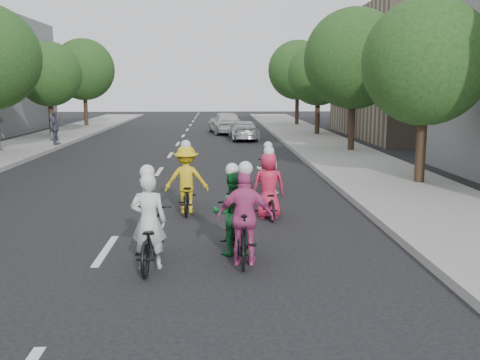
{
  "coord_description": "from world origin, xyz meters",
  "views": [
    {
      "loc": [
        2.22,
        -10.29,
        3.21
      ],
      "look_at": [
        2.76,
        2.3,
        1.0
      ],
      "focal_mm": 40.0,
      "sensor_mm": 36.0,
      "label": 1
    }
  ],
  "objects": [
    {
      "name": "cyclist_4",
      "position": [
        1.43,
        3.26,
        0.69
      ],
      "size": [
        1.12,
        1.84,
        1.88
      ],
      "rotation": [
        0.0,
        0.0,
        3.15
      ],
      "color": "black",
      "rests_on": "ground"
    },
    {
      "name": "tree_r_0",
      "position": [
        8.8,
        6.6,
        3.96
      ],
      "size": [
        4.0,
        4.0,
        5.97
      ],
      "color": "black",
      "rests_on": "ground"
    },
    {
      "name": "cyclist_5",
      "position": [
        3.48,
        2.61,
        0.62
      ],
      "size": [
        0.83,
        1.66,
        1.78
      ],
      "rotation": [
        0.0,
        0.0,
        3.21
      ],
      "color": "black",
      "rests_on": "ground"
    },
    {
      "name": "tree_r_3",
      "position": [
        8.8,
        33.6,
        4.52
      ],
      "size": [
        4.8,
        4.8,
        6.93
      ],
      "color": "black",
      "rests_on": "ground"
    },
    {
      "name": "ground",
      "position": [
        0.0,
        0.0,
        0.0
      ],
      "size": [
        120.0,
        120.0,
        0.0
      ],
      "primitive_type": "plane",
      "color": "black",
      "rests_on": "ground"
    },
    {
      "name": "cyclist_1",
      "position": [
        3.74,
        5.59,
        0.58
      ],
      "size": [
        0.95,
        1.97,
        1.6
      ],
      "rotation": [
        0.0,
        0.0,
        2.99
      ],
      "color": "black",
      "rests_on": "ground"
    },
    {
      "name": "bldg_se",
      "position": [
        16.0,
        24.0,
        4.0
      ],
      "size": [
        10.0,
        14.0,
        8.0
      ],
      "primitive_type": "cube",
      "color": "gray",
      "rests_on": "ground"
    },
    {
      "name": "cyclist_0",
      "position": [
        2.72,
        -0.89,
        0.7
      ],
      "size": [
        1.07,
        1.67,
        1.91
      ],
      "rotation": [
        0.0,
        0.0,
        3.05
      ],
      "color": "black",
      "rests_on": "ground"
    },
    {
      "name": "tree_r_2",
      "position": [
        8.8,
        24.6,
        3.96
      ],
      "size": [
        4.0,
        4.0,
        5.97
      ],
      "color": "black",
      "rests_on": "ground"
    },
    {
      "name": "cyclist_2",
      "position": [
        1.0,
        -0.98,
        0.61
      ],
      "size": [
        0.73,
        1.94,
        1.87
      ],
      "rotation": [
        0.0,
        0.0,
        3.11
      ],
      "color": "black",
      "rests_on": "ground"
    },
    {
      "name": "tree_l_4",
      "position": [
        -8.2,
        24.0,
        3.96
      ],
      "size": [
        4.0,
        4.0,
        5.97
      ],
      "color": "black",
      "rests_on": "ground"
    },
    {
      "name": "spectator_1",
      "position": [
        -6.3,
        18.26,
        1.06
      ],
      "size": [
        0.44,
        1.06,
        1.81
      ],
      "primitive_type": "imported",
      "rotation": [
        0.0,
        0.0,
        1.57
      ],
      "color": "#535361",
      "rests_on": "sidewalk_left"
    },
    {
      "name": "follow_car_trail",
      "position": [
        2.78,
        26.63,
        0.78
      ],
      "size": [
        2.59,
        4.81,
        1.55
      ],
      "primitive_type": "imported",
      "rotation": [
        0.0,
        0.0,
        3.31
      ],
      "color": "silver",
      "rests_on": "ground"
    },
    {
      "name": "tree_r_1",
      "position": [
        8.8,
        15.6,
        4.52
      ],
      "size": [
        4.8,
        4.8,
        6.93
      ],
      "color": "black",
      "rests_on": "ground"
    },
    {
      "name": "follow_car_lead",
      "position": [
        3.83,
        22.12,
        0.58
      ],
      "size": [
        1.82,
        4.09,
        1.17
      ],
      "primitive_type": "imported",
      "rotation": [
        0.0,
        0.0,
        3.19
      ],
      "color": "#B3B4B8",
      "rests_on": "ground"
    },
    {
      "name": "curb_right",
      "position": [
        6.05,
        10.0,
        0.09
      ],
      "size": [
        0.18,
        80.0,
        0.18
      ],
      "primitive_type": "cube",
      "color": "#999993",
      "rests_on": "ground"
    },
    {
      "name": "tree_l_5",
      "position": [
        -8.2,
        33.0,
        4.52
      ],
      "size": [
        4.8,
        4.8,
        6.93
      ],
      "color": "black",
      "rests_on": "ground"
    },
    {
      "name": "cyclist_3",
      "position": [
        2.5,
        -0.27,
        0.67
      ],
      "size": [
        0.86,
        1.74,
        1.79
      ],
      "rotation": [
        0.0,
        0.0,
        3.25
      ],
      "color": "black",
      "rests_on": "ground"
    },
    {
      "name": "sidewalk_right",
      "position": [
        8.0,
        10.0,
        0.07
      ],
      "size": [
        4.0,
        80.0,
        0.15
      ],
      "primitive_type": "cube",
      "color": "gray",
      "rests_on": "ground"
    },
    {
      "name": "spectator_2",
      "position": [
        -7.16,
        20.83,
        0.92
      ],
      "size": [
        0.51,
        0.76,
        1.53
      ],
      "primitive_type": "imported",
      "rotation": [
        0.0,
        0.0,
        1.6
      ],
      "color": "#464450",
      "rests_on": "sidewalk_left"
    }
  ]
}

